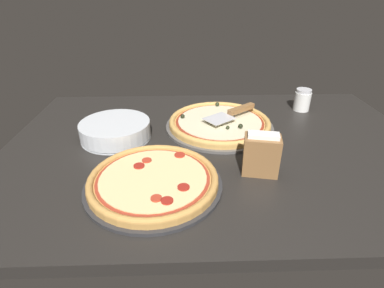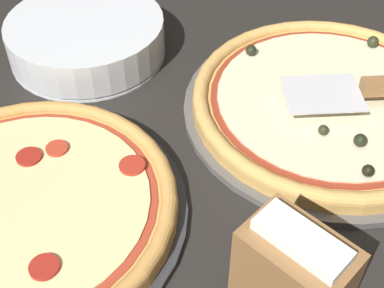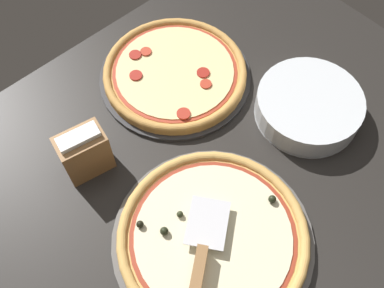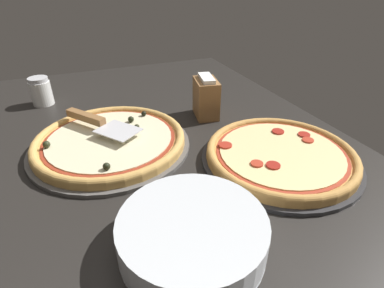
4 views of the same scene
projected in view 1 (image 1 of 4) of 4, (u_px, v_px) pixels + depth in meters
ground_plane at (217, 148)px, 106.22cm from camera, size 148.01×100.73×3.60cm
pizza_pan_front at (219, 126)px, 116.65cm from camera, size 41.61×41.61×1.00cm
pizza_front at (220, 122)px, 115.80cm from camera, size 39.12×39.12×3.74cm
pizza_pan_back at (154, 184)px, 83.34cm from camera, size 38.29×38.29×1.00cm
pizza_back at (153, 179)px, 82.47cm from camera, size 35.99×35.99×2.63cm
serving_spatula at (236, 111)px, 117.01cm from camera, size 22.14×18.23×2.00cm
plate_stack at (115, 130)px, 107.62cm from camera, size 24.95×24.95×6.30cm
parmesan_shaker at (302, 100)px, 130.65cm from camera, size 6.93×6.93×9.47cm
napkin_holder at (261, 154)px, 86.66cm from camera, size 11.34×8.44×12.98cm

